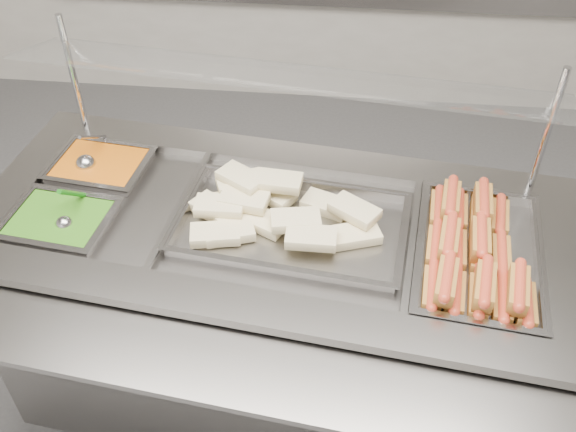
# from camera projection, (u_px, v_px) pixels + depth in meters

# --- Properties ---
(steam_counter) EXTENTS (1.83, 0.98, 0.84)m
(steam_counter) POSITION_uv_depth(u_px,v_px,m) (274.00, 313.00, 2.12)
(steam_counter) COLOR slate
(steam_counter) RESTS_ON ground
(tray_rail) EXTENTS (1.69, 0.54, 0.05)m
(tray_rail) POSITION_uv_depth(u_px,v_px,m) (225.00, 363.00, 1.53)
(tray_rail) COLOR gray
(tray_rail) RESTS_ON steam_counter
(sneeze_guard) EXTENTS (1.56, 0.46, 0.41)m
(sneeze_guard) POSITION_uv_depth(u_px,v_px,m) (288.00, 80.00, 1.77)
(sneeze_guard) COLOR silver
(sneeze_guard) RESTS_ON steam_counter
(pan_hotdogs) EXTENTS (0.38, 0.55, 0.09)m
(pan_hotdogs) POSITION_uv_depth(u_px,v_px,m) (477.00, 261.00, 1.77)
(pan_hotdogs) COLOR #979494
(pan_hotdogs) RESTS_ON steam_counter
(pan_wraps) EXTENTS (0.67, 0.45, 0.07)m
(pan_wraps) POSITION_uv_depth(u_px,v_px,m) (291.00, 228.00, 1.85)
(pan_wraps) COLOR #979494
(pan_wraps) RESTS_ON steam_counter
(pan_beans) EXTENTS (0.30, 0.26, 0.09)m
(pan_beans) POSITION_uv_depth(u_px,v_px,m) (102.00, 173.00, 2.07)
(pan_beans) COLOR #979494
(pan_beans) RESTS_ON steam_counter
(pan_peas) EXTENTS (0.30, 0.26, 0.09)m
(pan_peas) POSITION_uv_depth(u_px,v_px,m) (62.00, 228.00, 1.87)
(pan_peas) COLOR #979494
(pan_peas) RESTS_ON steam_counter
(hotdogs_in_buns) EXTENTS (0.30, 0.51, 0.11)m
(hotdogs_in_buns) POSITION_uv_depth(u_px,v_px,m) (472.00, 252.00, 1.74)
(hotdogs_in_buns) COLOR #94551F
(hotdogs_in_buns) RESTS_ON pan_hotdogs
(tortilla_wraps) EXTENTS (0.57, 0.32, 0.09)m
(tortilla_wraps) POSITION_uv_depth(u_px,v_px,m) (268.00, 209.00, 1.86)
(tortilla_wraps) COLOR beige
(tortilla_wraps) RESTS_ON pan_wraps
(ladle) EXTENTS (0.07, 0.18, 0.14)m
(ladle) POSITION_uv_depth(u_px,v_px,m) (86.00, 163.00, 2.04)
(ladle) COLOR #A8A8AD
(ladle) RESTS_ON pan_beans
(serving_spoon) EXTENTS (0.05, 0.16, 0.14)m
(serving_spoon) POSITION_uv_depth(u_px,v_px,m) (66.00, 219.00, 1.83)
(serving_spoon) COLOR #A8A8AD
(serving_spoon) RESTS_ON pan_peas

